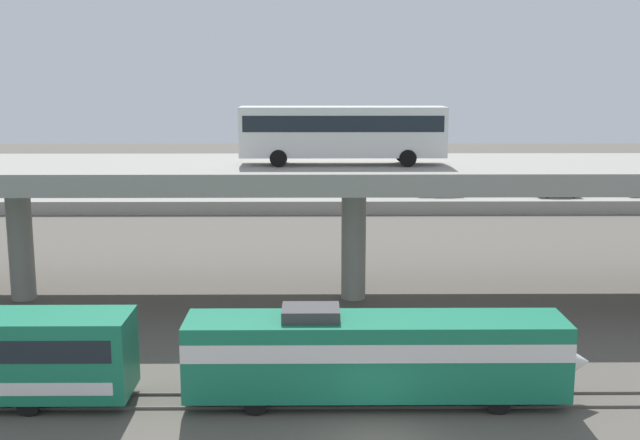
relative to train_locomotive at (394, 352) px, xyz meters
name	(u,v)px	position (x,y,z in m)	size (l,w,h in m)	color
rail_strip_near	(373,407)	(-0.93, -0.73, -2.13)	(110.00, 0.12, 0.12)	#59544C
rail_strip_far	(370,393)	(-0.93, 0.73, -2.13)	(110.00, 0.12, 0.12)	#59544C
train_locomotive	(394,352)	(0.00, 0.00, 0.00)	(17.05, 3.04, 4.18)	#197A56
highway_overpass	(354,177)	(-0.93, 16.00, 5.39)	(96.00, 11.40, 8.44)	gray
transit_bus_on_overpass	(342,130)	(-1.70, 14.99, 8.31)	(12.00, 2.68, 3.40)	silver
pier_parking_lot	(337,200)	(-0.93, 51.00, -1.53)	(74.95, 10.89, 1.33)	gray
parked_car_0	(133,188)	(-22.01, 50.11, -0.09)	(4.46, 1.95, 1.50)	#B7B7BC
parked_car_1	(386,187)	(4.08, 49.92, -0.09)	(4.49, 1.94, 1.50)	#515459
parked_car_2	(557,189)	(21.41, 48.40, -0.09)	(4.36, 1.99, 1.50)	black
parked_car_3	(469,182)	(13.48, 53.70, -0.09)	(4.15, 1.93, 1.50)	#0C4C26
parked_car_4	(230,186)	(-12.12, 51.40, -0.09)	(4.36, 1.88, 1.50)	maroon
parked_car_6	(77,186)	(-28.27, 51.64, -0.09)	(4.17, 1.85, 1.50)	#0C4C26
parked_car_7	(439,189)	(9.51, 49.04, -0.09)	(4.59, 1.85, 1.50)	#9E998C
harbor_water	(332,178)	(-0.93, 74.00, -2.19)	(140.00, 36.00, 0.01)	#385B7A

